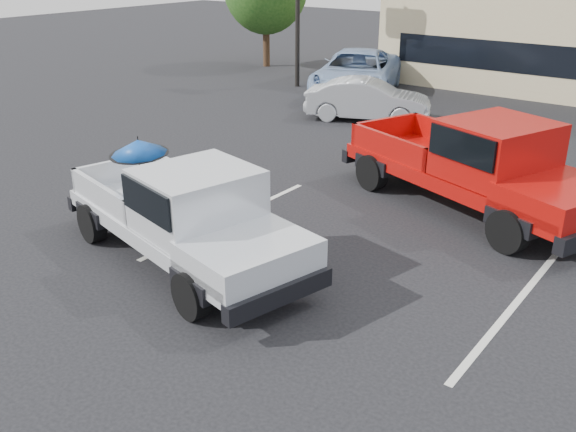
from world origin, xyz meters
name	(u,v)px	position (x,y,z in m)	size (l,w,h in m)	color
ground	(287,300)	(0.00, 0.00, 0.00)	(90.00, 90.00, 0.00)	black
stripe_left	(230,218)	(-3.00, 2.00, 0.00)	(0.12, 5.00, 0.01)	silver
stripe_right	(513,306)	(3.00, 2.00, 0.00)	(0.12, 5.00, 0.01)	silver
silver_pickup	(191,212)	(-2.04, -0.04, 1.05)	(5.99, 3.24, 2.06)	black
red_pickup	(487,164)	(1.15, 5.38, 1.13)	(6.62, 4.24, 2.06)	black
silver_sedan	(368,100)	(-4.93, 10.95, 0.66)	(1.40, 4.01, 1.32)	#AEB2B5
blue_suv	(356,73)	(-7.17, 13.92, 0.84)	(2.79, 6.04, 1.68)	#87A3CA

